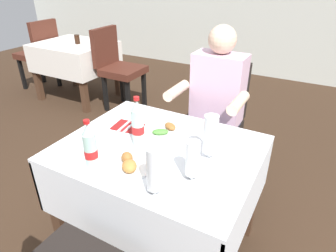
{
  "coord_description": "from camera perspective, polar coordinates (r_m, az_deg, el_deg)",
  "views": [
    {
      "loc": [
        0.68,
        -1.04,
        1.58
      ],
      "look_at": [
        -0.01,
        0.2,
        0.82
      ],
      "focal_mm": 31.45,
      "sensor_mm": 36.0,
      "label": 1
    }
  ],
  "objects": [
    {
      "name": "background_dining_table",
      "position": [
        4.1,
        -17.5,
        12.54
      ],
      "size": [
        0.93,
        0.78,
        0.74
      ],
      "color": "white",
      "rests_on": "ground"
    },
    {
      "name": "background_chair_right",
      "position": [
        3.66,
        -9.87,
        11.67
      ],
      "size": [
        0.5,
        0.44,
        0.97
      ],
      "color": "#4C2319",
      "rests_on": "ground"
    },
    {
      "name": "cola_bottle_secondary",
      "position": [
        1.41,
        -14.83,
        -4.12
      ],
      "size": [
        0.06,
        0.06,
        0.26
      ],
      "color": "silver",
      "rests_on": "main_dining_table"
    },
    {
      "name": "plate_near_camera",
      "position": [
        1.43,
        -7.07,
        -7.2
      ],
      "size": [
        0.24,
        0.24,
        0.07
      ],
      "color": "white",
      "rests_on": "main_dining_table"
    },
    {
      "name": "beer_glass_middle",
      "position": [
        1.2,
        -2.74,
        -8.89
      ],
      "size": [
        0.07,
        0.07,
        0.23
      ],
      "color": "white",
      "rests_on": "main_dining_table"
    },
    {
      "name": "napkin_cutlery_set",
      "position": [
        1.78,
        -7.79,
        -0.07
      ],
      "size": [
        0.18,
        0.19,
        0.01
      ],
      "color": "maroon",
      "rests_on": "main_dining_table"
    },
    {
      "name": "background_chair_left",
      "position": [
        4.6,
        -23.61,
        13.2
      ],
      "size": [
        0.5,
        0.44,
        0.97
      ],
      "color": "#4C2319",
      "rests_on": "ground"
    },
    {
      "name": "beer_glass_left",
      "position": [
        1.44,
        8.22,
        -2.22
      ],
      "size": [
        0.07,
        0.07,
        0.23
      ],
      "color": "white",
      "rests_on": "main_dining_table"
    },
    {
      "name": "beer_glass_right",
      "position": [
        1.29,
        4.76,
        -6.79
      ],
      "size": [
        0.07,
        0.07,
        0.2
      ],
      "color": "white",
      "rests_on": "main_dining_table"
    },
    {
      "name": "background_table_tumbler",
      "position": [
        3.99,
        -17.2,
        15.76
      ],
      "size": [
        0.06,
        0.06,
        0.11
      ],
      "primitive_type": "cylinder",
      "color": "black",
      "rests_on": "background_dining_table"
    },
    {
      "name": "plate_far_diner",
      "position": [
        1.7,
        -0.73,
        -1.06
      ],
      "size": [
        0.25,
        0.25,
        0.05
      ],
      "color": "white",
      "rests_on": "main_dining_table"
    },
    {
      "name": "cola_bottle_primary",
      "position": [
        1.55,
        -5.88,
        0.35
      ],
      "size": [
        0.07,
        0.07,
        0.28
      ],
      "color": "silver",
      "rests_on": "main_dining_table"
    },
    {
      "name": "seated_diner_far",
      "position": [
        2.13,
        8.94,
        3.96
      ],
      "size": [
        0.5,
        0.46,
        1.26
      ],
      "color": "#282D42",
      "rests_on": "ground"
    },
    {
      "name": "main_dining_table",
      "position": [
        1.68,
        -1.67,
        -9.18
      ],
      "size": [
        1.04,
        0.84,
        0.74
      ],
      "color": "white",
      "rests_on": "ground"
    },
    {
      "name": "chair_far_diner_seat",
      "position": [
        2.31,
        8.56,
        1.62
      ],
      "size": [
        0.44,
        0.5,
        0.97
      ],
      "color": "black",
      "rests_on": "ground"
    }
  ]
}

